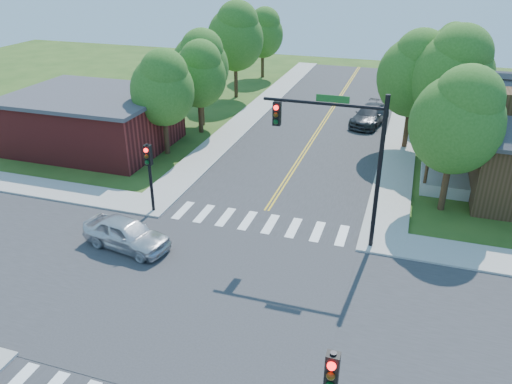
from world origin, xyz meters
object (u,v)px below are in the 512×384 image
(signal_mast_ne, at_px, (342,145))
(car_silver, at_px, (126,234))
(signal_pole_nw, at_px, (149,166))
(car_dgrey, at_px, (370,116))

(signal_mast_ne, xyz_separation_m, car_silver, (-8.98, -3.45, -4.13))
(signal_pole_nw, height_order, car_silver, signal_pole_nw)
(signal_pole_nw, height_order, car_dgrey, signal_pole_nw)
(signal_mast_ne, xyz_separation_m, car_dgrey, (-0.41, 18.25, -4.12))
(car_dgrey, bearing_deg, signal_pole_nw, -104.32)
(signal_mast_ne, distance_m, signal_pole_nw, 9.76)
(signal_pole_nw, distance_m, car_silver, 3.98)
(car_silver, relative_size, car_dgrey, 0.84)
(signal_mast_ne, height_order, car_dgrey, signal_mast_ne)
(car_silver, bearing_deg, car_dgrey, -11.44)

